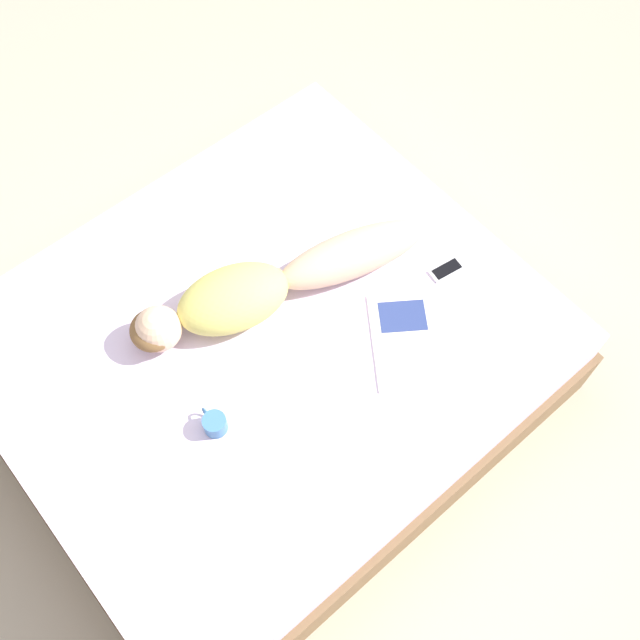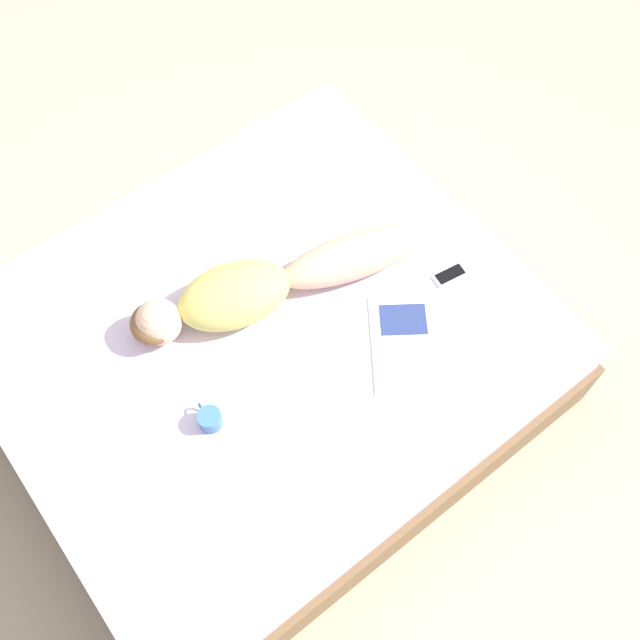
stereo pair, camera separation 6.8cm
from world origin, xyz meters
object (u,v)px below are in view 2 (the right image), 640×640
Objects in this scene: coffee_mug at (210,419)px; cell_phone at (450,275)px; person at (269,284)px; open_magazine at (405,343)px.

coffee_mug is 1.20m from cell_phone.
person is 8.11× the size of cell_phone.
cell_phone is (-0.07, -1.20, -0.04)m from coffee_mug.
coffee_mug reaches higher than open_magazine.
coffee_mug is at bearing 95.51° from cell_phone.
coffee_mug is at bearing 137.38° from person.
coffee_mug reaches higher than cell_phone.
person reaches higher than coffee_mug.
coffee_mug is 0.80× the size of cell_phone.
person is 2.51× the size of open_magazine.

